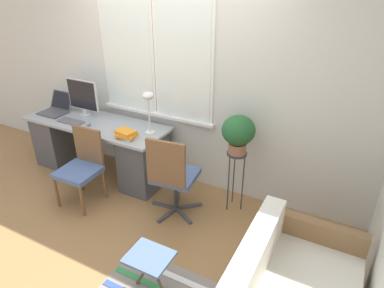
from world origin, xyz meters
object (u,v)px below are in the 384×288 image
laptop (56,108)px  plant_stand (236,162)px  keyboard (71,121)px  potted_plant (238,132)px  desk_lamp (148,100)px  desk_chair_wooden (82,166)px  mouse (89,125)px  folding_stool (149,260)px  book_stack (127,134)px  monitor (83,97)px  office_chair_swivel (172,175)px

laptop → plant_stand: laptop is taller
keyboard → potted_plant: size_ratio=0.85×
desk_lamp → desk_chair_wooden: bearing=-130.3°
desk_chair_wooden → potted_plant: potted_plant is taller
mouse → desk_chair_wooden: 0.57m
keyboard → potted_plant: 2.14m
laptop → folding_stool: (2.34, -1.30, -0.42)m
book_stack → potted_plant: potted_plant is taller
laptop → desk_chair_wooden: 1.14m
keyboard → potted_plant: bearing=6.6°
monitor → potted_plant: 2.11m
office_chair_swivel → potted_plant: potted_plant is taller
desk_lamp → book_stack: size_ratio=2.02×
potted_plant → mouse: bearing=-173.0°
desk_chair_wooden → folding_stool: size_ratio=2.15×
book_stack → desk_chair_wooden: desk_chair_wooden is taller
desk_chair_wooden → folding_stool: bearing=-29.0°
folding_stool → monitor: bearing=144.0°
desk_chair_wooden → office_chair_swivel: office_chair_swivel is taller
office_chair_swivel → plant_stand: office_chair_swivel is taller
office_chair_swivel → folding_stool: office_chair_swivel is taller
monitor → desk_lamp: 1.06m
keyboard → plant_stand: keyboard is taller
mouse → plant_stand: 1.86m
keyboard → folding_stool: bearing=-30.7°
laptop → office_chair_swivel: bearing=-9.6°
keyboard → mouse: (0.28, 0.02, 0.01)m
desk_chair_wooden → office_chair_swivel: size_ratio=0.88×
desk_lamp → office_chair_swivel: bearing=-36.3°
mouse → folding_stool: bearing=-35.2°
office_chair_swivel → plant_stand: bearing=-149.0°
folding_stool → mouse: bearing=144.8°
desk_lamp → keyboard: bearing=-168.8°
book_stack → folding_stool: (1.03, -1.11, -0.42)m
book_stack → office_chair_swivel: office_chair_swivel is taller
desk_chair_wooden → plant_stand: bearing=20.9°
desk_lamp → desk_chair_wooden: size_ratio=0.58×
plant_stand → potted_plant: bearing=153.4°
desk_chair_wooden → potted_plant: bearing=20.9°
office_chair_swivel → folding_stool: bearing=103.0°
potted_plant → keyboard: bearing=-173.4°
desk_lamp → monitor: bearing=177.4°
plant_stand → keyboard: bearing=-173.4°
mouse → desk_lamp: size_ratio=0.13×
desk_chair_wooden → potted_plant: size_ratio=2.06×
plant_stand → potted_plant: (-0.00, 0.00, 0.36)m
keyboard → plant_stand: 2.13m
office_chair_swivel → folding_stool: size_ratio=2.44×
plant_stand → laptop: bearing=-178.0°
desk_lamp → potted_plant: size_ratio=1.20×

